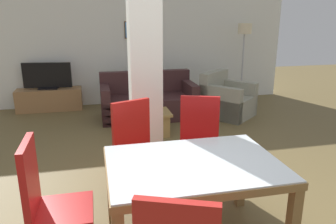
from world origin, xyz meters
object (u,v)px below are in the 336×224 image
Objects in this scene: dining_chair_far_left at (137,147)px; tv_screen at (47,76)px; dining_chair_head_left at (49,201)px; dining_chair_far_right at (199,141)px; sofa at (148,102)px; floor_lamp at (244,37)px; coffee_table at (150,123)px; dining_table at (193,180)px; bottle at (141,109)px; tv_stand at (50,100)px; armchair at (226,101)px.

dining_chair_far_left is 1.09× the size of tv_screen.
dining_chair_head_left and dining_chair_far_right have the same top height.
sofa is 1.85× the size of tv_screen.
floor_lamp is (2.83, 3.48, 0.89)m from dining_chair_far_left.
sofa is 2.61m from floor_lamp.
dining_table is at bearing -92.14° from coffee_table.
dining_chair_head_left is 0.59× the size of sofa.
floor_lamp is (2.54, 1.75, 0.97)m from bottle.
bottle is at bearing -55.98° from dining_chair_far_right.
dining_chair_head_left is (-1.14, 0.00, -0.04)m from dining_table.
bottle is 0.17× the size of tv_stand.
coffee_table is 0.51× the size of tv_stand.
tv_screen is at bearing 109.93° from dining_table.
dining_chair_far_right is at bearing 92.27° from sofa.
dining_table is 1.35× the size of dining_chair_head_left.
dining_chair_head_left reaches higher than armchair.
bottle is at bearing -50.94° from tv_stand.
floor_lamp is at bearing 60.49° from dining_table.
coffee_table is 3.15m from floor_lamp.
dining_table is at bearing -88.74° from bottle.
dining_table is 6.22× the size of bottle.
sofa is at bearing 82.32° from coffee_table.
armchair is 5.17× the size of bottle.
dining_chair_far_left is at bearing 138.80° from dining_chair_head_left.
dining_chair_far_left is 4.57m from floor_lamp.
tv_screen is (-2.03, 3.71, 0.15)m from dining_chair_far_right.
dining_chair_far_right is (0.70, 0.02, 0.00)m from dining_chair_far_left.
armchair is (1.73, 3.44, -0.31)m from dining_table.
tv_stand is 0.49m from tv_screen.
dining_chair_far_left reaches higher than tv_stand.
tv_screen is at bearing -104.04° from tv_stand.
dining_table is 1.14m from dining_chair_head_left.
dining_chair_far_right is 2.88m from armchair.
dining_chair_far_left is 1.00× the size of dining_chair_head_left.
armchair is 1.97m from bottle.
sofa reaches higher than bottle.
dining_chair_far_right reaches higher than sofa.
sofa is at bearing 74.90° from bottle.
armchair reaches higher than bottle.
tv_stand reaches higher than coffee_table.
floor_lamp is (2.38, 1.66, 1.25)m from coffee_table.
dining_chair_far_left is 1.91m from coffee_table.
floor_lamp reaches higher than sofa.
sofa is 2.12m from tv_stand.
tv_screen is (-0.00, -0.00, 0.49)m from tv_stand.
dining_chair_far_left is at bearing -70.38° from tv_stand.
dining_table is 1.09× the size of tv_stand.
tv_stand is (-1.92, 0.91, -0.07)m from sofa.
dining_chair_far_right is 4.23m from tv_screen.
dining_table is at bearing 117.37° from tv_screen.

